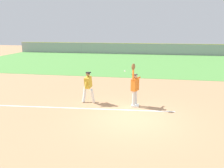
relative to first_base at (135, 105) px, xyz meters
name	(u,v)px	position (x,y,z in m)	size (l,w,h in m)	color
ground_plane	(132,118)	(-0.01, -1.68, -0.04)	(79.01, 79.01, 0.00)	tan
outfield_grass	(145,63)	(-0.01, 15.52, -0.04)	(41.73, 17.39, 0.01)	#549342
chalk_foul_line	(56,107)	(-4.00, -0.90, -0.04)	(12.00, 0.10, 0.01)	white
first_base	(135,105)	(0.00, 0.00, 0.00)	(0.38, 0.38, 0.08)	white
fielder	(135,85)	(-0.05, 0.00, 1.08)	(0.46, 0.86, 2.28)	silver
runner	(88,85)	(-2.55, 0.14, 0.96)	(0.74, 0.84, 1.72)	white
baseball	(125,71)	(-0.56, -0.07, 1.83)	(0.07, 0.07, 0.07)	white
outfield_fence	(147,49)	(-0.01, 24.21, 0.80)	(41.81, 0.08, 1.68)	#93999E
parked_car_red	(72,47)	(-13.24, 27.40, 0.63)	(4.55, 2.41, 1.25)	#B21E1E
parked_car_black	(107,47)	(-6.94, 27.94, 0.63)	(4.42, 2.16, 1.25)	black
parked_car_silver	(144,48)	(-0.50, 27.68, 0.63)	(4.50, 2.31, 1.25)	#B7B7BC
parked_car_white	(186,49)	(6.28, 27.79, 0.63)	(4.41, 2.13, 1.25)	white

